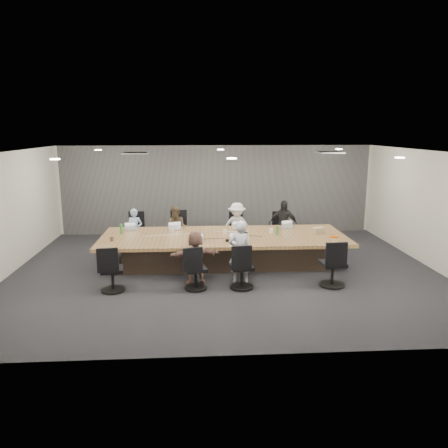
{
  "coord_description": "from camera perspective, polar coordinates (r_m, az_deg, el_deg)",
  "views": [
    {
      "loc": [
        -0.67,
        -9.91,
        3.3
      ],
      "look_at": [
        0.0,
        0.4,
        1.05
      ],
      "focal_mm": 35.0,
      "sensor_mm": 36.0,
      "label": 1
    }
  ],
  "objects": [
    {
      "name": "chair_7",
      "position": [
        9.62,
        14.01,
        -5.5
      ],
      "size": [
        0.6,
        0.6,
        0.85
      ],
      "primitive_type": null,
      "rotation": [
        0.0,
        0.0,
        0.05
      ],
      "color": "black",
      "rests_on": "ground"
    },
    {
      "name": "wall_front",
      "position": [
        6.24,
        2.63,
        -5.44
      ],
      "size": [
        10.0,
        0.0,
        2.8
      ],
      "primitive_type": "cube",
      "rotation": [
        -1.57,
        0.0,
        0.0
      ],
      "color": "beige",
      "rests_on": "ground"
    },
    {
      "name": "chair_5",
      "position": [
        9.19,
        -3.71,
        -6.33
      ],
      "size": [
        0.61,
        0.61,
        0.74
      ],
      "primitive_type": null,
      "rotation": [
        0.0,
        0.0,
        0.25
      ],
      "color": "black",
      "rests_on": "ground"
    },
    {
      "name": "bottle_clear",
      "position": [
        11.04,
        -6.73,
        -0.65
      ],
      "size": [
        0.07,
        0.07,
        0.21
      ],
      "primitive_type": "cylinder",
      "rotation": [
        0.0,
        0.0,
        -0.12
      ],
      "color": "silver",
      "rests_on": "conference_table"
    },
    {
      "name": "curtain",
      "position": [
        13.98,
        -0.94,
        4.47
      ],
      "size": [
        9.8,
        0.04,
        2.8
      ],
      "primitive_type": "cube",
      "color": "#5F5F5F",
      "rests_on": "ground"
    },
    {
      "name": "person_3",
      "position": [
        12.29,
        7.73,
        -0.09
      ],
      "size": [
        0.87,
        0.52,
        1.38
      ],
      "primitive_type": "imported",
      "rotation": [
        0.0,
        0.0,
        6.05
      ],
      "color": "black",
      "rests_on": "ground"
    },
    {
      "name": "chair_0",
      "position": [
        12.56,
        -11.34,
        -1.25
      ],
      "size": [
        0.59,
        0.59,
        0.82
      ],
      "primitive_type": null,
      "rotation": [
        0.0,
        0.0,
        3.09
      ],
      "color": "black",
      "rests_on": "ground"
    },
    {
      "name": "laptop_0",
      "position": [
        11.62,
        -11.98,
        -0.67
      ],
      "size": [
        0.3,
        0.22,
        0.02
      ],
      "primitive_type": "cube",
      "rotation": [
        0.0,
        0.0,
        3.22
      ],
      "color": "#B2B2B7",
      "rests_on": "conference_table"
    },
    {
      "name": "chair_2",
      "position": [
        12.51,
        1.54,
        -1.25
      ],
      "size": [
        0.55,
        0.55,
        0.75
      ],
      "primitive_type": null,
      "rotation": [
        0.0,
        0.0,
        3.24
      ],
      "color": "black",
      "rests_on": "ground"
    },
    {
      "name": "laptop_1",
      "position": [
        11.51,
        -6.29,
        -0.6
      ],
      "size": [
        0.35,
        0.27,
        0.02
      ],
      "primitive_type": "cube",
      "rotation": [
        0.0,
        0.0,
        3.31
      ],
      "color": "#B2B2B7",
      "rests_on": "conference_table"
    },
    {
      "name": "person_5",
      "position": [
        9.46,
        -3.73,
        -4.38
      ],
      "size": [
        1.14,
        0.52,
        1.18
      ],
      "primitive_type": "imported",
      "rotation": [
        0.0,
        0.0,
        3.3
      ],
      "color": "brown",
      "rests_on": "ground"
    },
    {
      "name": "chair_6",
      "position": [
        9.23,
        2.33,
        -6.11
      ],
      "size": [
        0.58,
        0.58,
        0.78
      ],
      "primitive_type": null,
      "rotation": [
        0.0,
        0.0,
        0.12
      ],
      "color": "black",
      "rests_on": "ground"
    },
    {
      "name": "ceiling",
      "position": [
        9.95,
        0.15,
        9.4
      ],
      "size": [
        10.0,
        8.0,
        0.0
      ],
      "primitive_type": "cube",
      "color": "white",
      "rests_on": "wall_back"
    },
    {
      "name": "laptop_5",
      "position": [
        9.94,
        -3.75,
        -2.61
      ],
      "size": [
        0.35,
        0.28,
        0.02
      ],
      "primitive_type": "cube",
      "rotation": [
        0.0,
        0.0,
        0.25
      ],
      "color": "#B2B2B7",
      "rests_on": "conference_table"
    },
    {
      "name": "laptop_6",
      "position": [
        9.99,
        1.81,
        -2.52
      ],
      "size": [
        0.35,
        0.26,
        0.02
      ],
      "primitive_type": "cube",
      "rotation": [
        0.0,
        0.0,
        -0.16
      ],
      "color": "#B2B2B7",
      "rests_on": "conference_table"
    },
    {
      "name": "snack_packet",
      "position": [
        10.86,
        14.19,
        -1.62
      ],
      "size": [
        0.2,
        0.16,
        0.04
      ],
      "primitive_type": "cube",
      "rotation": [
        0.0,
        0.0,
        -0.26
      ],
      "color": "#DA5E0A",
      "rests_on": "conference_table"
    },
    {
      "name": "wall_back",
      "position": [
        14.06,
        -0.95,
        4.51
      ],
      "size": [
        10.0,
        0.0,
        2.8
      ],
      "primitive_type": "cube",
      "rotation": [
        1.57,
        0.0,
        0.0
      ],
      "color": "beige",
      "rests_on": "ground"
    },
    {
      "name": "bottle_green_left",
      "position": [
        11.17,
        -13.3,
        -0.63
      ],
      "size": [
        0.08,
        0.08,
        0.25
      ],
      "primitive_type": "cylinder",
      "rotation": [
        0.0,
        0.0,
        -0.08
      ],
      "color": "#358332",
      "rests_on": "conference_table"
    },
    {
      "name": "conference_table",
      "position": [
        10.83,
        -0.03,
        -3.24
      ],
      "size": [
        6.0,
        2.2,
        0.74
      ],
      "color": "#3F3126",
      "rests_on": "ground"
    },
    {
      "name": "chair_4",
      "position": [
        9.35,
        -14.39,
        -6.26
      ],
      "size": [
        0.6,
        0.6,
        0.78
      ],
      "primitive_type": null,
      "rotation": [
        0.0,
        0.0,
        0.15
      ],
      "color": "black",
      "rests_on": "ground"
    },
    {
      "name": "chair_3",
      "position": [
        12.69,
        7.38,
        -1.18
      ],
      "size": [
        0.51,
        0.51,
        0.73
      ],
      "primitive_type": null,
      "rotation": [
        0.0,
        0.0,
        3.11
      ],
      "color": "black",
      "rests_on": "ground"
    },
    {
      "name": "mug_brown",
      "position": [
        10.54,
        -14.44,
        -1.87
      ],
      "size": [
        0.09,
        0.09,
        0.1
      ],
      "primitive_type": "cylinder",
      "rotation": [
        0.0,
        0.0,
        -0.03
      ],
      "color": "brown",
      "rests_on": "conference_table"
    },
    {
      "name": "floor",
      "position": [
        10.47,
        0.14,
        -6.09
      ],
      "size": [
        10.0,
        8.0,
        0.0
      ],
      "primitive_type": "cube",
      "color": "#242428",
      "rests_on": "ground"
    },
    {
      "name": "person_6",
      "position": [
        9.47,
        2.13,
        -3.66
      ],
      "size": [
        0.53,
        0.37,
        1.4
      ],
      "primitive_type": "imported",
      "rotation": [
        0.0,
        0.0,
        3.08
      ],
      "color": "#B2B5BE",
      "rests_on": "ground"
    },
    {
      "name": "mic_right",
      "position": [
        10.98,
        2.74,
        -1.14
      ],
      "size": [
        0.14,
        0.09,
        0.03
      ],
      "primitive_type": "cube",
      "rotation": [
        0.0,
        0.0,
        0.0
      ],
      "color": "black",
      "rests_on": "conference_table"
    },
    {
      "name": "person_0",
      "position": [
        12.19,
        -11.59,
        -0.81
      ],
      "size": [
        0.47,
        0.34,
        1.18
      ],
      "primitive_type": "imported",
      "rotation": [
        0.0,
        0.0,
        6.14
      ],
      "color": "#97ACD4",
      "rests_on": "ground"
    },
    {
      "name": "cup_white_near",
      "position": [
        11.08,
        6.2,
        -0.85
      ],
      "size": [
        0.09,
        0.09,
        0.11
      ],
      "primitive_type": "cylinder",
      "rotation": [
        0.0,
        0.0,
        0.03
      ],
      "color": "white",
      "rests_on": "conference_table"
    },
    {
      "name": "laptop_2",
      "position": [
        11.55,
        1.95,
        -0.48
      ],
      "size": [
        0.38,
        0.3,
        0.02
      ],
      "primitive_type": "cube",
      "rotation": [
        0.0,
        0.0,
        3.34
      ],
      "color": "#B2B2B7",
      "rests_on": "conference_table"
    },
    {
      "name": "stapler",
      "position": [
        10.13,
        0.66,
        -2.18
      ],
      "size": [
        0.16,
        0.1,
        0.06
      ],
      "primitive_type": "cube",
      "rotation": [
        0.0,
        0.0,
        -0.43
      ],
      "color": "black",
      "rests_on": "conference_table"
    },
    {
      "name": "wall_left",
      "position": [
        10.98,
        -26.88,
        0.98
      ],
      "size": [
        0.0,
        8.0,
        2.8
      ],
      "primitive_type": "cube",
      "rotation": [
        1.57,
        0.0,
        1.57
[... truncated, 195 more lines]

